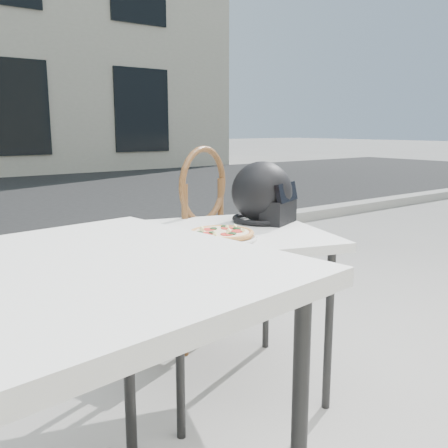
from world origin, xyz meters
TOP-DOWN VIEW (x-y plane):
  - ground at (0.00, 0.00)m, footprint 80.00×80.00m
  - curb at (0.00, 3.00)m, footprint 30.00×0.25m
  - cafe_table_main at (-0.31, 0.33)m, footprint 0.94×0.94m
  - plate at (-0.45, 0.21)m, footprint 0.37×0.37m
  - pizza at (-0.45, 0.21)m, footprint 0.33×0.33m
  - helmet at (-0.07, 0.40)m, footprint 0.36×0.37m
  - cafe_chair_main at (-0.20, 0.83)m, footprint 0.52×0.52m
  - cafe_table_side at (-1.22, -0.25)m, footprint 0.98×0.98m

SIDE VIEW (x-z plane):
  - ground at x=0.00m, z-range 0.00..0.00m
  - curb at x=0.00m, z-range 0.00..0.12m
  - cafe_chair_main at x=-0.20m, z-range 0.06..1.11m
  - cafe_table_main at x=-0.31m, z-range 0.29..1.00m
  - plate at x=-0.45m, z-range 0.71..0.73m
  - pizza at x=-0.45m, z-range 0.72..0.75m
  - cafe_table_side at x=-1.22m, z-range 0.34..1.18m
  - helmet at x=-0.07m, z-range 0.69..0.97m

